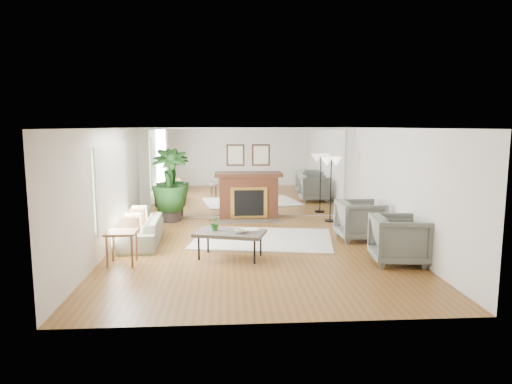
{
  "coord_description": "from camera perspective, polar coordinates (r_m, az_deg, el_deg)",
  "views": [
    {
      "loc": [
        -0.6,
        -9.09,
        2.54
      ],
      "look_at": [
        0.03,
        0.6,
        1.13
      ],
      "focal_mm": 32.0,
      "sensor_mm": 36.0,
      "label": 1
    }
  ],
  "objects": [
    {
      "name": "book",
      "position": [
        8.92,
        -1.02,
        -4.76
      ],
      "size": [
        0.26,
        0.32,
        0.02
      ],
      "primitive_type": "imported",
      "rotation": [
        0.0,
        0.0,
        0.25
      ],
      "color": "olive",
      "rests_on": "coffee_table"
    },
    {
      "name": "side_table",
      "position": [
        8.77,
        -16.46,
        -5.38
      ],
      "size": [
        0.56,
        0.56,
        0.63
      ],
      "rotation": [
        0.0,
        0.0,
        0.02
      ],
      "color": "olive",
      "rests_on": "ground"
    },
    {
      "name": "area_rug",
      "position": [
        10.35,
        0.89,
        -5.87
      ],
      "size": [
        3.37,
        2.66,
        0.03
      ],
      "primitive_type": "cube",
      "rotation": [
        0.0,
        0.0,
        -0.17
      ],
      "color": "silver",
      "rests_on": "ground"
    },
    {
      "name": "wall_right",
      "position": [
        9.86,
        17.67,
        0.33
      ],
      "size": [
        0.02,
        7.0,
        2.5
      ],
      "primitive_type": "cube",
      "color": "silver",
      "rests_on": "ground"
    },
    {
      "name": "wall_back",
      "position": [
        12.66,
        -0.98,
        2.39
      ],
      "size": [
        6.0,
        0.02,
        2.5
      ],
      "primitive_type": "cube",
      "color": "silver",
      "rests_on": "ground"
    },
    {
      "name": "tabletop_plant",
      "position": [
        8.94,
        -5.14,
        -3.9
      ],
      "size": [
        0.3,
        0.28,
        0.28
      ],
      "primitive_type": "imported",
      "rotation": [
        0.0,
        0.0,
        -0.28
      ],
      "color": "#276123",
      "rests_on": "coffee_table"
    },
    {
      "name": "sofa",
      "position": [
        10.22,
        -14.1,
        -4.77
      ],
      "size": [
        0.84,
        1.97,
        0.57
      ],
      "primitive_type": "imported",
      "rotation": [
        0.0,
        0.0,
        -1.53
      ],
      "color": "gray",
      "rests_on": "ground"
    },
    {
      "name": "armchair_front",
      "position": [
        8.93,
        17.49,
        -5.68
      ],
      "size": [
        1.09,
        1.06,
        0.9
      ],
      "primitive_type": "imported",
      "rotation": [
        0.0,
        0.0,
        1.46
      ],
      "color": "slate",
      "rests_on": "ground"
    },
    {
      "name": "fruit_bowl",
      "position": [
        8.73,
        -1.88,
        -4.89
      ],
      "size": [
        0.31,
        0.31,
        0.07
      ],
      "primitive_type": "imported",
      "rotation": [
        0.0,
        0.0,
        -0.23
      ],
      "color": "olive",
      "rests_on": "coffee_table"
    },
    {
      "name": "coffee_table",
      "position": [
        8.85,
        -3.25,
        -5.23
      ],
      "size": [
        1.47,
        1.1,
        0.52
      ],
      "rotation": [
        0.0,
        0.0,
        -0.28
      ],
      "color": "#564E44",
      "rests_on": "ground"
    },
    {
      "name": "wall_left",
      "position": [
        9.49,
        -18.27,
        0.01
      ],
      "size": [
        0.02,
        7.0,
        2.5
      ],
      "primitive_type": "cube",
      "color": "silver",
      "rests_on": "ground"
    },
    {
      "name": "fireplace",
      "position": [
        12.51,
        -0.93,
        -0.41
      ],
      "size": [
        1.85,
        0.83,
        2.05
      ],
      "color": "brown",
      "rests_on": "ground"
    },
    {
      "name": "potted_ficus",
      "position": [
        12.38,
        -10.77,
        1.13
      ],
      "size": [
        1.07,
        1.07,
        1.94
      ],
      "color": "black",
      "rests_on": "ground"
    },
    {
      "name": "mirror_panel",
      "position": [
        12.64,
        -0.98,
        2.38
      ],
      "size": [
        5.4,
        0.04,
        2.4
      ],
      "primitive_type": "cube",
      "color": "silver",
      "rests_on": "wall_back"
    },
    {
      "name": "window_panel",
      "position": [
        9.85,
        -17.55,
        0.92
      ],
      "size": [
        0.04,
        2.4,
        1.5
      ],
      "primitive_type": "cube",
      "color": "#B2E09E",
      "rests_on": "wall_left"
    },
    {
      "name": "floor_lamp",
      "position": [
        12.23,
        9.38,
        3.15
      ],
      "size": [
        0.56,
        0.31,
        1.73
      ],
      "color": "black",
      "rests_on": "ground"
    },
    {
      "name": "ground",
      "position": [
        9.46,
        0.05,
        -7.34
      ],
      "size": [
        7.0,
        7.0,
        0.0
      ],
      "primitive_type": "plane",
      "color": "brown",
      "rests_on": "ground"
    },
    {
      "name": "armchair_back",
      "position": [
        10.53,
        12.89,
        -3.45
      ],
      "size": [
        1.0,
        0.97,
        0.89
      ],
      "primitive_type": "imported",
      "rotation": [
        0.0,
        0.0,
        1.59
      ],
      "color": "slate",
      "rests_on": "ground"
    }
  ]
}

